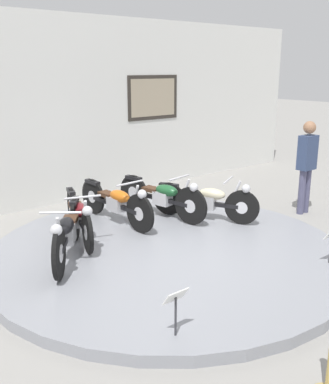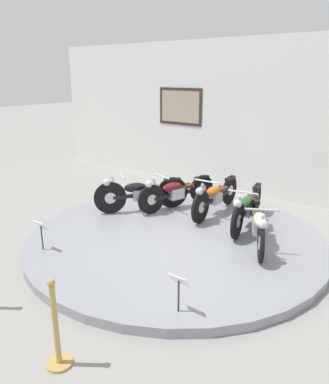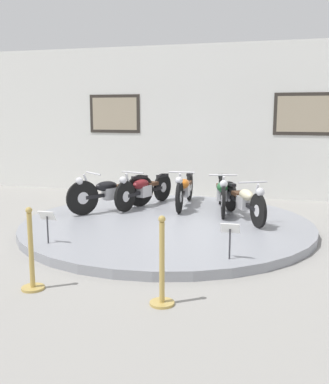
% 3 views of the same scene
% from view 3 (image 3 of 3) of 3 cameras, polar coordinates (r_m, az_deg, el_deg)
% --- Properties ---
extents(ground_plane, '(60.00, 60.00, 0.00)m').
position_cam_3_polar(ground_plane, '(8.32, 0.33, -4.70)').
color(ground_plane, gray).
extents(display_platform, '(5.31, 5.31, 0.14)m').
position_cam_3_polar(display_platform, '(8.31, 0.33, -4.22)').
color(display_platform, gray).
rests_on(display_platform, ground_plane).
extents(back_wall, '(14.00, 0.22, 3.78)m').
position_cam_3_polar(back_wall, '(11.55, 5.12, 8.92)').
color(back_wall, silver).
rests_on(back_wall, ground_plane).
extents(motorcycle_black, '(1.25, 1.66, 0.82)m').
position_cam_3_polar(motorcycle_black, '(9.16, -6.85, 0.09)').
color(motorcycle_black, black).
rests_on(motorcycle_black, display_platform).
extents(motorcycle_maroon, '(0.72, 1.90, 0.79)m').
position_cam_3_polar(motorcycle_maroon, '(9.54, -2.66, 0.41)').
color(motorcycle_maroon, black).
rests_on(motorcycle_maroon, display_platform).
extents(motorcycle_orange, '(0.54, 2.00, 0.80)m').
position_cam_3_polar(motorcycle_orange, '(9.53, 2.57, 0.46)').
color(motorcycle_orange, black).
rests_on(motorcycle_orange, display_platform).
extents(motorcycle_green, '(0.56, 1.98, 0.80)m').
position_cam_3_polar(motorcycle_green, '(9.16, 7.29, 0.02)').
color(motorcycle_green, black).
rests_on(motorcycle_green, display_platform).
extents(motorcycle_cream, '(0.97, 1.75, 0.78)m').
position_cam_3_polar(motorcycle_cream, '(8.51, 10.09, -0.99)').
color(motorcycle_cream, black).
rests_on(motorcycle_cream, display_platform).
extents(info_placard_front_left, '(0.26, 0.11, 0.51)m').
position_cam_3_polar(info_placard_front_left, '(7.07, -14.67, -3.45)').
color(info_placard_front_left, '#333338').
rests_on(info_placard_front_left, display_platform).
extents(info_placard_front_centre, '(0.26, 0.11, 0.51)m').
position_cam_3_polar(info_placard_front_centre, '(6.18, 8.32, -5.18)').
color(info_placard_front_centre, '#333338').
rests_on(info_placard_front_centre, display_platform).
extents(stanchion_post_left_of_entry, '(0.28, 0.28, 1.02)m').
position_cam_3_polar(stanchion_post_left_of_entry, '(5.71, -16.52, -8.53)').
color(stanchion_post_left_of_entry, tan).
rests_on(stanchion_post_left_of_entry, ground_plane).
extents(stanchion_post_right_of_entry, '(0.28, 0.28, 1.02)m').
position_cam_3_polar(stanchion_post_right_of_entry, '(5.06, -0.32, -10.52)').
color(stanchion_post_right_of_entry, tan).
rests_on(stanchion_post_right_of_entry, ground_plane).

